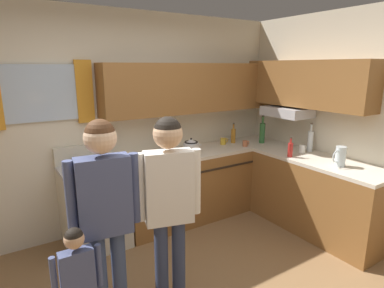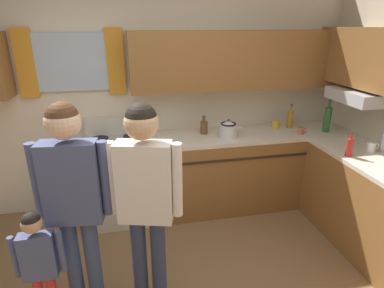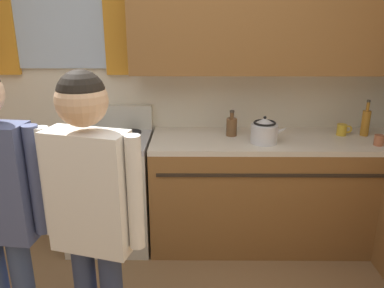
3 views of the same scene
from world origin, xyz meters
TOP-DOWN VIEW (x-y plane):
  - back_wall_unit at (0.08, 1.82)m, footprint 4.60×0.42m
  - right_wall_unit at (2.30, 0.08)m, footprint 0.52×4.05m
  - kitchen_counter_run at (1.49, 1.08)m, footprint 2.32×2.23m
  - stove_oven at (-0.37, 1.54)m, footprint 0.65×0.67m
  - bottle_wine_green at (2.00, 1.40)m, footprint 0.08×0.08m
  - bottle_sauce_red at (1.77, 0.69)m, footprint 0.06×0.06m
  - bottle_oil_amber at (1.66, 1.62)m, footprint 0.06×0.06m
  - bottle_tall_clear at (2.19, 0.74)m, footprint 0.07×0.07m
  - bottle_squat_brown at (0.61, 1.61)m, footprint 0.08×0.08m
  - mug_ceramic_white at (2.06, 0.74)m, footprint 0.13×0.08m
  - mug_mustard_yellow at (1.49, 1.62)m, footprint 0.12×0.08m
  - cup_terracotta at (1.67, 1.38)m, footprint 0.11×0.07m
  - stovetop_kettle at (0.83, 1.43)m, footprint 0.27×0.20m
  - water_pitcher at (1.93, 0.15)m, footprint 0.19×0.11m
  - adult_holding_child at (-0.62, 0.28)m, footprint 0.50×0.22m
  - adult_in_plaid at (-0.15, 0.20)m, footprint 0.49×0.25m
  - small_child at (-0.86, 0.16)m, footprint 0.33×0.13m

SIDE VIEW (x-z plane):
  - kitchen_counter_run at x=1.49m, z-range 0.00..0.90m
  - stove_oven at x=-0.37m, z-range -0.08..1.02m
  - small_child at x=-0.86m, z-range 0.12..1.09m
  - cup_terracotta at x=1.67m, z-range 0.90..0.98m
  - mug_mustard_yellow at x=1.49m, z-range 0.90..0.99m
  - mug_ceramic_white at x=2.06m, z-range 0.90..1.00m
  - bottle_squat_brown at x=0.61m, z-range 0.87..1.08m
  - bottle_sauce_red at x=1.77m, z-range 0.87..1.12m
  - stovetop_kettle at x=0.83m, z-range 0.89..1.10m
  - bottle_oil_amber at x=1.66m, z-range 0.87..1.15m
  - water_pitcher at x=1.93m, z-range 0.90..1.12m
  - adult_in_plaid at x=-0.15m, z-range 0.21..1.82m
  - adult_holding_child at x=-0.62m, z-range 0.21..1.84m
  - bottle_tall_clear at x=2.19m, z-range 0.86..1.22m
  - bottle_wine_green at x=2.00m, z-range 0.85..1.25m
  - right_wall_unit at x=2.30m, z-range 0.10..2.70m
  - back_wall_unit at x=0.08m, z-range 0.15..2.75m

